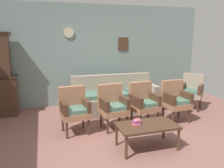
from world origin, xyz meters
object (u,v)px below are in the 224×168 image
at_px(armchair_near_couch_end, 113,105).
at_px(armchair_by_doorway, 144,102).
at_px(armchair_row_middle, 74,108).
at_px(floor_vase_by_wall, 189,86).
at_px(armchair_near_cabinet, 175,99).
at_px(book_stack_on_table, 137,122).
at_px(coffee_table, 147,127).
at_px(floral_couch, 114,99).
at_px(wingback_chair_by_fireplace, 192,90).

bearing_deg(armchair_near_couch_end, armchair_by_doorway, 2.12).
xyz_separation_m(armchair_row_middle, floor_vase_by_wall, (3.61, 1.42, -0.10)).
xyz_separation_m(armchair_near_cabinet, book_stack_on_table, (-1.32, -0.93, -0.04)).
distance_m(armchair_near_couch_end, armchair_by_doorway, 0.70).
bearing_deg(armchair_by_doorway, coffee_table, -111.71).
distance_m(floral_couch, armchair_row_middle, 1.51).
xyz_separation_m(armchair_by_doorway, book_stack_on_table, (-0.57, -0.97, -0.04)).
relative_size(armchair_row_middle, floor_vase_by_wall, 1.13).
bearing_deg(armchair_near_cabinet, armchair_row_middle, 179.22).
bearing_deg(floor_vase_by_wall, book_stack_on_table, -138.58).
bearing_deg(armchair_by_doorway, armchair_near_couch_end, -177.88).
xyz_separation_m(floral_couch, floor_vase_by_wall, (2.48, 0.43, 0.07)).
height_order(floral_couch, book_stack_on_table, floral_couch).
height_order(armchair_by_doorway, armchair_near_cabinet, same).
bearing_deg(armchair_near_couch_end, wingback_chair_by_fireplace, 15.44).
relative_size(armchair_row_middle, book_stack_on_table, 6.25).
distance_m(armchair_near_cabinet, book_stack_on_table, 1.62).
relative_size(floral_couch, floor_vase_by_wall, 2.62).
bearing_deg(floral_couch, armchair_near_couch_end, -109.20).
height_order(coffee_table, floor_vase_by_wall, floor_vase_by_wall).
bearing_deg(floor_vase_by_wall, floral_couch, -170.06).
distance_m(armchair_row_middle, coffee_table, 1.48).
xyz_separation_m(armchair_by_doorway, floor_vase_by_wall, (2.14, 1.42, -0.10)).
relative_size(floral_couch, armchair_by_doorway, 2.32).
bearing_deg(armchair_row_middle, armchair_near_cabinet, -0.78).
xyz_separation_m(armchair_row_middle, armchair_near_couch_end, (0.78, -0.02, 0.00)).
xyz_separation_m(armchair_near_couch_end, coffee_table, (0.29, -0.99, -0.12)).
distance_m(floral_couch, book_stack_on_table, 1.97).
bearing_deg(book_stack_on_table, floral_couch, 83.35).
relative_size(armchair_near_cabinet, coffee_table, 0.90).
relative_size(armchair_by_doorway, wingback_chair_by_fireplace, 1.00).
bearing_deg(coffee_table, armchair_row_middle, 136.63).
bearing_deg(coffee_table, armchair_near_cabinet, 40.36).
height_order(armchair_near_couch_end, armchair_near_cabinet, same).
bearing_deg(wingback_chair_by_fireplace, armchair_near_cabinet, -143.93).
relative_size(armchair_near_couch_end, armchair_by_doorway, 1.00).
relative_size(armchair_near_cabinet, book_stack_on_table, 6.25).
xyz_separation_m(floral_couch, coffee_table, (-0.06, -2.00, 0.05)).
bearing_deg(floor_vase_by_wall, armchair_near_cabinet, -133.57).
bearing_deg(wingback_chair_by_fireplace, armchair_near_couch_end, -164.56).
xyz_separation_m(wingback_chair_by_fireplace, book_stack_on_table, (-2.22, -1.59, -0.04)).
relative_size(wingback_chair_by_fireplace, coffee_table, 0.90).
xyz_separation_m(wingback_chair_by_fireplace, coffee_table, (-2.05, -1.64, -0.12)).
bearing_deg(armchair_near_cabinet, armchair_by_doorway, 177.55).
bearing_deg(floral_couch, armchair_by_doorway, -70.80).
distance_m(coffee_table, floor_vase_by_wall, 3.52).
relative_size(armchair_by_doorway, floor_vase_by_wall, 1.13).
height_order(coffee_table, book_stack_on_table, book_stack_on_table).
distance_m(floral_couch, armchair_by_doorway, 1.06).
relative_size(armchair_row_middle, armchair_by_doorway, 1.00).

